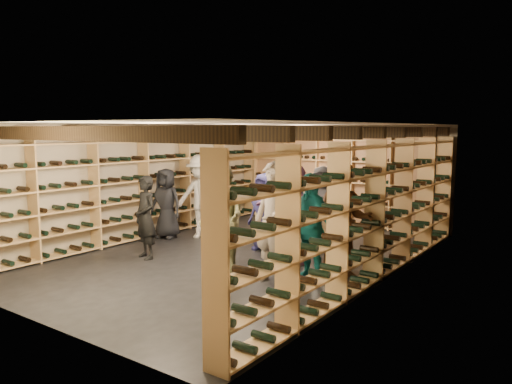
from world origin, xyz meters
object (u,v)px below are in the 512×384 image
object	(u,v)px
person_4	(310,228)
person_10	(276,201)
person_0	(166,203)
crate_stack_right	(336,233)
person_8	(344,221)
person_2	(222,219)
person_11	(291,213)
person_12	(322,208)
person_9	(201,196)
crate_loose	(323,229)
person_1	(146,217)
person_7	(274,223)
crate_stack_left	(269,215)
person_6	(265,212)

from	to	relation	value
person_4	person_10	xyz separation A→B (m)	(-1.91, 1.97, 0.01)
person_0	person_10	bearing A→B (deg)	15.74
crate_stack_right	person_10	world-z (taller)	person_10
person_8	person_2	bearing A→B (deg)	-176.56
person_11	person_4	bearing A→B (deg)	-21.52
person_12	crate_stack_right	bearing A→B (deg)	-11.28
person_9	person_10	size ratio (longest dim) A/B	1.06
person_4	person_11	world-z (taller)	person_11
person_0	person_8	size ratio (longest dim) A/B	0.82
crate_stack_right	crate_loose	bearing A→B (deg)	126.46
person_9	person_12	bearing A→B (deg)	-8.94
person_1	person_7	distance (m)	2.66
crate_stack_right	person_9	distance (m)	2.98
person_2	person_7	world-z (taller)	person_7
crate_stack_right	person_0	distance (m)	3.65
crate_stack_left	person_0	distance (m)	2.24
person_1	person_11	size ratio (longest dim) A/B	0.85
person_1	person_10	xyz separation A→B (m)	(1.16, 2.47, 0.09)
crate_stack_left	crate_stack_right	bearing A→B (deg)	-14.86
crate_stack_left	person_11	xyz separation A→B (m)	(1.60, -1.69, 0.45)
person_0	person_7	xyz separation A→B (m)	(3.59, -1.28, 0.18)
person_1	person_10	distance (m)	2.73
crate_stack_left	person_10	size ratio (longest dim) A/B	0.51
crate_stack_right	person_12	size ratio (longest dim) A/B	0.42
person_11	person_12	size ratio (longest dim) A/B	1.09
person_2	person_10	size ratio (longest dim) A/B	1.05
crate_stack_right	person_12	xyz separation A→B (m)	(-0.30, 0.00, 0.47)
crate_stack_right	person_12	world-z (taller)	person_12
crate_stack_right	person_1	xyz separation A→B (m)	(-2.53, -2.47, 0.41)
crate_stack_left	person_10	world-z (taller)	person_10
crate_stack_left	person_7	xyz separation A→B (m)	(2.00, -2.83, 0.49)
person_8	person_10	xyz separation A→B (m)	(-2.27, 1.55, -0.07)
person_1	person_11	xyz separation A→B (m)	(2.26, 1.28, 0.13)
person_4	person_6	bearing A→B (deg)	163.60
person_6	person_2	bearing A→B (deg)	-70.76
person_6	person_12	world-z (taller)	person_12
person_1	person_4	world-z (taller)	person_4
person_9	crate_stack_left	bearing A→B (deg)	25.78
person_1	person_8	xyz separation A→B (m)	(3.42, 0.92, 0.16)
crate_stack_right	person_8	size ratio (longest dim) A/B	0.37
crate_stack_left	person_10	distance (m)	0.82
crate_stack_right	person_1	world-z (taller)	person_1
person_6	crate_stack_right	bearing A→B (deg)	41.78
crate_stack_left	person_6	world-z (taller)	person_6
person_4	person_10	distance (m)	2.74
person_4	person_9	world-z (taller)	person_9
person_12	person_0	bearing A→B (deg)	-172.92
person_0	person_7	distance (m)	3.81
crate_stack_right	person_6	xyz separation A→B (m)	(-1.14, -0.73, 0.40)
person_6	person_7	size ratio (longest dim) A/B	0.81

